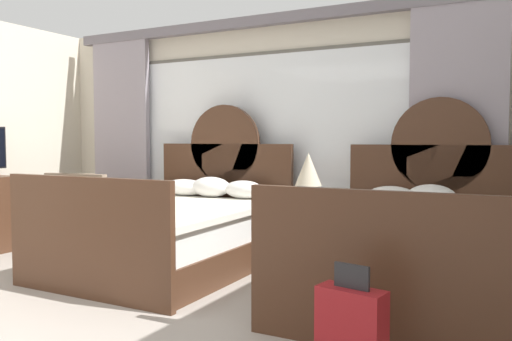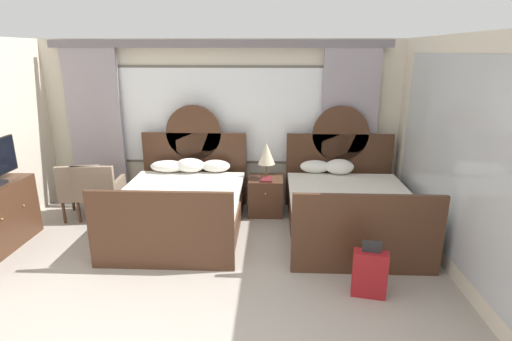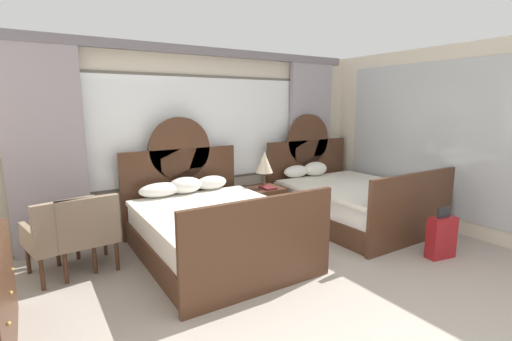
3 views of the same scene
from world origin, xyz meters
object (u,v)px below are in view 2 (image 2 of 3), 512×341
Objects in this scene: bed_near_mirror at (348,208)px; book_on_nightstand at (266,179)px; armchair_by_window_left at (98,188)px; armchair_by_window_centre at (83,188)px; suitcase_on_floor at (370,274)px; bed_near_window at (183,205)px; nightstand_between_beds at (266,195)px; table_lamp_on_nightstand at (266,154)px.

book_on_nightstand is (-1.17, 0.56, 0.24)m from bed_near_mirror.
armchair_by_window_left reaches higher than book_on_nightstand.
armchair_by_window_centre is 4.41m from suitcase_on_floor.
suitcase_on_floor reaches higher than book_on_nightstand.
suitcase_on_floor is (3.71, -1.92, -0.22)m from armchair_by_window_left.
nightstand_between_beds is at bearing 28.81° from bed_near_window.
bed_near_mirror is 1.36m from nightstand_between_beds.
table_lamp_on_nightstand is 0.39m from book_on_nightstand.
book_on_nightstand is at bearing -83.56° from nightstand_between_beds.
nightstand_between_beds is 0.92× the size of suitcase_on_floor.
armchair_by_window_left is (-1.38, 0.34, 0.12)m from bed_near_window.
armchair_by_window_centre is at bearing -175.89° from book_on_nightstand.
nightstand_between_beds is at bearing 6.30° from armchair_by_window_centre.
bed_near_window reaches higher than suitcase_on_floor.
table_lamp_on_nightstand is (0.01, -0.02, 0.69)m from nightstand_between_beds.
suitcase_on_floor is (2.33, -1.58, -0.11)m from bed_near_window.
bed_near_mirror reaches higher than book_on_nightstand.
bed_near_mirror reaches higher than armchair_by_window_left.
book_on_nightstand is at bearing 154.56° from bed_near_mirror.
suitcase_on_floor reaches higher than nightstand_between_beds.
bed_near_window reaches higher than armchair_by_window_left.
table_lamp_on_nightstand is (-1.18, 0.65, 0.62)m from bed_near_mirror.
armchair_by_window_centre is (-2.83, -0.30, -0.49)m from table_lamp_on_nightstand.
nightstand_between_beds is at bearing 150.68° from bed_near_mirror.
bed_near_mirror reaches higher than table_lamp_on_nightstand.
bed_near_window is 3.47× the size of suitcase_on_floor.
book_on_nightstand is 0.41× the size of suitcase_on_floor.
armchair_by_window_left is (-3.76, 0.35, 0.12)m from bed_near_mirror.
bed_near_window is 1.42m from armchair_by_window_left.
bed_near_mirror is 4.02m from armchair_by_window_centre.
bed_near_window is 2.82m from suitcase_on_floor.
armchair_by_window_centre is (-2.83, -0.20, -0.12)m from book_on_nightstand.
table_lamp_on_nightstand is (1.20, 0.64, 0.61)m from bed_near_window.
suitcase_on_floor is (1.13, -2.13, -0.34)m from book_on_nightstand.
nightstand_between_beds is 2.26× the size of book_on_nightstand.
bed_near_mirror is at bearing -5.07° from armchair_by_window_centre.
table_lamp_on_nightstand is 2.59m from suitcase_on_floor.
bed_near_window is at bearing -11.98° from armchair_by_window_centre.
nightstand_between_beds is 2.51m from suitcase_on_floor.
armchair_by_window_left is at bearing 174.63° from bed_near_mirror.
suitcase_on_floor is at bearing -62.95° from nightstand_between_beds.
armchair_by_window_left is 1.00× the size of armchair_by_window_centre.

